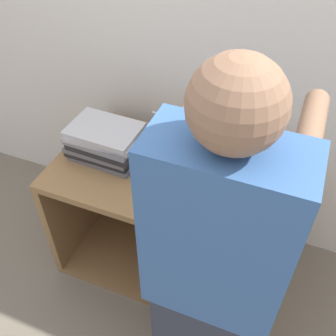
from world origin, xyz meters
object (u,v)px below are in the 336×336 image
Objects in this scene: laptop_stack_right at (254,185)px; person at (211,287)px; laptop_open at (180,159)px; laptop_stack_left at (106,142)px.

laptop_stack_right is 0.57m from person.
person is at bearing -61.31° from laptop_open.
laptop_stack_left is at bearing -171.91° from laptop_open.
laptop_open is 0.95× the size of laptop_stack_right.
laptop_open is 0.36m from laptop_stack_left.
laptop_open is 0.36m from laptop_stack_right.
laptop_open is 0.71m from person.
person reaches higher than laptop_open.
laptop_open is at bearing 8.09° from laptop_stack_left.
person is (0.70, -0.57, 0.04)m from laptop_stack_left.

